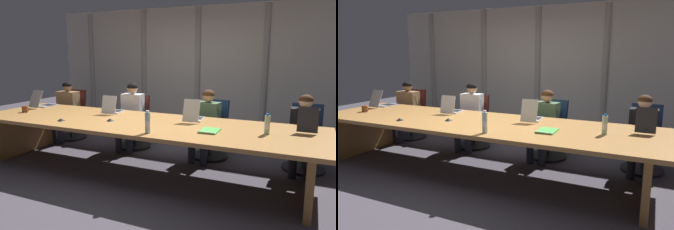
% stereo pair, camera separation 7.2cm
% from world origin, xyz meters
% --- Properties ---
extents(ground_plane, '(13.88, 13.88, 0.00)m').
position_xyz_m(ground_plane, '(0.00, 0.00, 0.00)').
color(ground_plane, '#47424C').
extents(conference_table, '(4.98, 1.41, 0.74)m').
position_xyz_m(conference_table, '(0.00, 0.00, 0.62)').
color(conference_table, '#B77F42').
rests_on(conference_table, ground_plane).
extents(curtain_backdrop, '(6.94, 0.17, 2.63)m').
position_xyz_m(curtain_backdrop, '(-0.00, 2.64, 1.31)').
color(curtain_backdrop, beige).
rests_on(curtain_backdrop, ground_plane).
extents(laptop_left_end, '(0.28, 0.49, 0.31)m').
position_xyz_m(laptop_left_end, '(-2.15, 0.40, 0.80)').
color(laptop_left_end, '#A8ADB7').
rests_on(laptop_left_end, conference_table).
extents(laptop_left_mid, '(0.28, 0.40, 0.29)m').
position_xyz_m(laptop_left_mid, '(-0.69, 0.41, 0.80)').
color(laptop_left_mid, '#BCBCC1').
rests_on(laptop_left_mid, conference_table).
extents(laptop_center, '(0.26, 0.45, 0.32)m').
position_xyz_m(laptop_center, '(0.69, 0.38, 0.80)').
color(laptop_center, beige).
rests_on(laptop_center, conference_table).
extents(laptop_right_mid, '(0.23, 0.40, 0.31)m').
position_xyz_m(laptop_right_mid, '(2.17, 0.40, 0.80)').
color(laptop_right_mid, '#2D2D33').
rests_on(laptop_right_mid, conference_table).
extents(office_chair_left_end, '(0.60, 0.60, 0.96)m').
position_xyz_m(office_chair_left_end, '(-2.15, 1.11, 0.35)').
color(office_chair_left_end, '#511E19').
rests_on(office_chair_left_end, ground_plane).
extents(office_chair_left_mid, '(0.60, 0.61, 0.92)m').
position_xyz_m(office_chair_left_mid, '(-0.69, 1.10, 0.34)').
color(office_chair_left_mid, '#511E19').
rests_on(office_chair_left_mid, ground_plane).
extents(office_chair_center, '(0.60, 0.61, 0.93)m').
position_xyz_m(office_chair_center, '(0.74, 1.10, 0.34)').
color(office_chair_center, navy).
rests_on(office_chair_center, ground_plane).
extents(office_chair_right_mid, '(0.60, 0.60, 0.95)m').
position_xyz_m(office_chair_right_mid, '(2.15, 1.11, 0.35)').
color(office_chair_right_mid, navy).
rests_on(office_chair_right_mid, ground_plane).
extents(person_left_end, '(0.43, 0.56, 1.13)m').
position_xyz_m(person_left_end, '(-2.15, 0.95, 0.64)').
color(person_left_end, olive).
rests_on(person_left_end, ground_plane).
extents(person_left_mid, '(0.41, 0.57, 1.17)m').
position_xyz_m(person_left_mid, '(-0.68, 0.95, 0.65)').
color(person_left_mid, silver).
rests_on(person_left_mid, ground_plane).
extents(person_center, '(0.42, 0.57, 1.11)m').
position_xyz_m(person_center, '(0.69, 0.94, 0.63)').
color(person_center, '#4C6B4C').
rests_on(person_center, ground_plane).
extents(person_right_mid, '(0.39, 0.55, 1.11)m').
position_xyz_m(person_right_mid, '(2.12, 0.94, 0.63)').
color(person_right_mid, black).
rests_on(person_right_mid, ground_plane).
extents(water_bottle_primary, '(0.07, 0.07, 0.27)m').
position_xyz_m(water_bottle_primary, '(0.43, -0.52, 0.87)').
color(water_bottle_primary, silver).
rests_on(water_bottle_primary, conference_table).
extents(water_bottle_secondary, '(0.07, 0.07, 0.25)m').
position_xyz_m(water_bottle_secondary, '(1.74, 0.01, 0.85)').
color(water_bottle_secondary, '#ADD1B2').
rests_on(water_bottle_secondary, conference_table).
extents(coffee_mug_near, '(0.14, 0.09, 0.10)m').
position_xyz_m(coffee_mug_near, '(-2.02, -0.13, 0.79)').
color(coffee_mug_near, brown).
rests_on(coffee_mug_near, conference_table).
extents(conference_mic_left_side, '(0.11, 0.11, 0.03)m').
position_xyz_m(conference_mic_left_side, '(-0.38, -0.13, 0.76)').
color(conference_mic_left_side, black).
rests_on(conference_mic_left_side, conference_table).
extents(conference_mic_middle, '(0.11, 0.11, 0.03)m').
position_xyz_m(conference_mic_middle, '(-1.01, -0.41, 0.76)').
color(conference_mic_middle, black).
rests_on(conference_mic_middle, conference_table).
extents(spiral_notepad, '(0.23, 0.31, 0.03)m').
position_xyz_m(spiral_notepad, '(1.08, -0.14, 0.75)').
color(spiral_notepad, '#4CB74C').
rests_on(spiral_notepad, conference_table).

